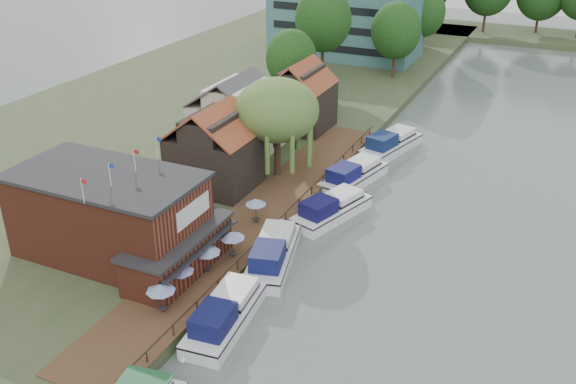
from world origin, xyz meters
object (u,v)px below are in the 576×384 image
at_px(willow, 277,128).
at_px(umbrella_1, 181,279).
at_px(cottage_a, 215,147).
at_px(umbrella_2, 207,259).
at_px(umbrella_3, 232,245).
at_px(cruiser_4, 391,141).
at_px(cottage_c, 301,95).
at_px(swan, 183,360).
at_px(umbrella_0, 162,298).
at_px(cruiser_2, 332,206).
at_px(cruiser_0, 226,310).
at_px(hotel_block, 346,20).
at_px(pub, 129,220).
at_px(cottage_b, 237,113).
at_px(cruiser_3, 354,172).
at_px(umbrella_4, 256,211).
at_px(cruiser_1, 273,249).

bearing_deg(willow, umbrella_1, -82.83).
relative_size(cottage_a, umbrella_2, 3.62).
relative_size(umbrella_3, cruiser_4, 0.22).
bearing_deg(cottage_c, cottage_a, -93.01).
height_order(cottage_c, swan, cottage_c).
height_order(umbrella_0, cruiser_2, umbrella_0).
bearing_deg(swan, willow, 103.13).
bearing_deg(cruiser_0, umbrella_3, 109.50).
bearing_deg(cruiser_0, cruiser_4, 82.22).
bearing_deg(hotel_block, swan, -77.14).
height_order(cottage_a, swan, cottage_a).
bearing_deg(umbrella_0, swan, -39.42).
height_order(pub, cottage_b, cottage_b).
bearing_deg(cruiser_3, cottage_c, 148.78).
xyz_separation_m(cottage_c, umbrella_2, (6.72, -33.28, -2.96)).
bearing_deg(umbrella_4, cruiser_2, 47.52).
height_order(willow, umbrella_2, willow).
distance_m(umbrella_4, cruiser_3, 14.52).
xyz_separation_m(umbrella_2, cruiser_2, (4.82, 14.57, -1.02)).
bearing_deg(cruiser_3, willow, -141.88).
bearing_deg(cruiser_3, umbrella_3, -86.71).
bearing_deg(umbrella_2, umbrella_3, 76.48).
xyz_separation_m(cottage_b, cruiser_1, (14.04, -19.36, -3.91)).
bearing_deg(cottage_a, willow, 48.01).
bearing_deg(pub, willow, 80.07).
distance_m(cottage_b, willow, 9.07).
bearing_deg(umbrella_2, umbrella_1, -97.12).
relative_size(willow, umbrella_0, 4.39).
height_order(cottage_c, cruiser_2, cottage_c).
bearing_deg(umbrella_0, willow, 96.82).
bearing_deg(cottage_a, cruiser_0, -57.50).
distance_m(cottage_b, umbrella_3, 24.48).
relative_size(umbrella_3, cruiser_3, 0.22).
xyz_separation_m(umbrella_2, cruiser_4, (5.09, 32.97, -0.95)).
bearing_deg(cottage_b, cruiser_3, -6.07).
bearing_deg(willow, umbrella_4, -74.51).
distance_m(pub, umbrella_3, 8.53).
height_order(cottage_b, umbrella_1, cottage_b).
xyz_separation_m(hotel_block, cottage_c, (8.00, -37.00, -1.90)).
relative_size(hotel_block, umbrella_0, 10.69).
bearing_deg(umbrella_4, cruiser_0, -71.72).
bearing_deg(cruiser_3, cottage_b, -172.97).
bearing_deg(umbrella_0, umbrella_1, 93.86).
bearing_deg(cruiser_2, willow, 166.92).
bearing_deg(cruiser_1, umbrella_0, -122.75).
height_order(cottage_a, umbrella_4, cottage_a).
bearing_deg(umbrella_3, umbrella_0, -95.87).
height_order(umbrella_3, umbrella_4, same).
xyz_separation_m(hotel_block, swan, (18.04, -79.03, -6.93)).
height_order(cottage_b, cruiser_2, cottage_b).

